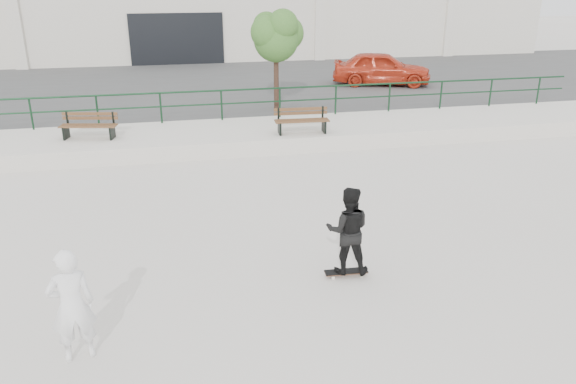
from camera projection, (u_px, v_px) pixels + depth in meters
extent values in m
plane|color=#B8B1A8|center=(232.00, 309.00, 9.18)|extent=(120.00, 120.00, 0.00)
cube|color=beige|center=(195.00, 139.00, 17.74)|extent=(30.00, 3.00, 0.50)
cube|color=#404040|center=(184.00, 89.00, 25.48)|extent=(60.00, 14.00, 0.50)
cylinder|color=#13351D|center=(191.00, 92.00, 18.47)|extent=(28.00, 0.06, 0.06)
cylinder|color=#13351D|center=(191.00, 105.00, 18.63)|extent=(28.00, 0.05, 0.05)
cylinder|color=#13351D|center=(31.00, 114.00, 17.66)|extent=(0.06, 0.06, 1.00)
cylinder|color=#13351D|center=(97.00, 111.00, 18.06)|extent=(0.06, 0.06, 1.00)
cylinder|color=#13351D|center=(161.00, 108.00, 18.45)|extent=(0.06, 0.06, 1.00)
cylinder|color=#13351D|center=(222.00, 105.00, 18.85)|extent=(0.06, 0.06, 1.00)
cylinder|color=#13351D|center=(280.00, 103.00, 19.25)|extent=(0.06, 0.06, 1.00)
cylinder|color=#13351D|center=(336.00, 100.00, 19.64)|extent=(0.06, 0.06, 1.00)
cylinder|color=#13351D|center=(389.00, 98.00, 20.04)|extent=(0.06, 0.06, 1.00)
cylinder|color=#13351D|center=(441.00, 95.00, 20.44)|extent=(0.06, 0.06, 1.00)
cylinder|color=#13351D|center=(491.00, 93.00, 20.84)|extent=(0.06, 0.06, 1.00)
cylinder|color=#13351D|center=(538.00, 91.00, 21.23)|extent=(0.06, 0.06, 1.00)
cube|color=black|center=(177.00, 44.00, 30.41)|extent=(5.00, 0.15, 3.20)
cube|color=silver|center=(14.00, 17.00, 28.24)|extent=(0.60, 0.25, 6.20)
cube|color=silver|center=(320.00, 13.00, 31.41)|extent=(0.60, 0.25, 6.20)
cube|color=silver|center=(451.00, 11.00, 33.00)|extent=(0.60, 0.25, 6.20)
cube|color=#51321C|center=(86.00, 127.00, 16.56)|extent=(1.65, 0.45, 0.04)
cube|color=#51321C|center=(88.00, 126.00, 16.72)|extent=(1.65, 0.45, 0.04)
cube|color=#51321C|center=(90.00, 124.00, 16.87)|extent=(1.65, 0.45, 0.04)
cube|color=#51321C|center=(90.00, 118.00, 16.88)|extent=(1.63, 0.38, 0.09)
cube|color=#51321C|center=(90.00, 114.00, 16.83)|extent=(1.63, 0.38, 0.09)
cube|color=black|center=(66.00, 132.00, 16.79)|extent=(0.15, 0.46, 0.39)
cube|color=black|center=(67.00, 118.00, 16.88)|extent=(0.06, 0.06, 0.39)
cube|color=black|center=(112.00, 132.00, 16.80)|extent=(0.15, 0.46, 0.39)
cube|color=black|center=(113.00, 118.00, 16.88)|extent=(0.06, 0.06, 0.39)
cube|color=#51321C|center=(303.00, 122.00, 17.13)|extent=(1.68, 0.21, 0.04)
cube|color=#51321C|center=(302.00, 121.00, 17.28)|extent=(1.68, 0.21, 0.04)
cube|color=#51321C|center=(301.00, 119.00, 17.44)|extent=(1.68, 0.21, 0.04)
cube|color=#51321C|center=(301.00, 113.00, 17.44)|extent=(1.68, 0.14, 0.09)
cube|color=#51321C|center=(301.00, 109.00, 17.40)|extent=(1.68, 0.14, 0.09)
cube|color=black|center=(280.00, 128.00, 17.26)|extent=(0.08, 0.47, 0.39)
cube|color=black|center=(278.00, 114.00, 17.34)|extent=(0.06, 0.05, 0.39)
cube|color=black|center=(324.00, 126.00, 17.46)|extent=(0.08, 0.47, 0.39)
cube|color=black|center=(323.00, 112.00, 17.54)|extent=(0.06, 0.05, 0.39)
cylinder|color=#402820|center=(276.00, 80.00, 20.27)|extent=(0.18, 0.18, 2.12)
sphere|color=#29551F|center=(276.00, 39.00, 19.76)|extent=(1.59, 1.59, 1.59)
sphere|color=#29551F|center=(287.00, 33.00, 20.03)|extent=(1.24, 1.24, 1.24)
sphere|color=#29551F|center=(267.00, 32.00, 19.43)|extent=(1.15, 1.15, 1.15)
sphere|color=#29551F|center=(283.00, 24.00, 19.28)|extent=(1.06, 1.06, 1.06)
sphere|color=#29551F|center=(267.00, 26.00, 19.87)|extent=(0.97, 0.97, 0.97)
imported|color=red|center=(382.00, 68.00, 24.85)|extent=(4.61, 2.99, 1.46)
cube|color=black|center=(346.00, 271.00, 10.16)|extent=(0.79, 0.24, 0.02)
cube|color=brown|center=(346.00, 272.00, 10.16)|extent=(0.79, 0.24, 0.01)
cube|color=gray|center=(332.00, 274.00, 10.13)|extent=(0.07, 0.16, 0.03)
cube|color=gray|center=(360.00, 272.00, 10.21)|extent=(0.07, 0.16, 0.03)
cylinder|color=beige|center=(333.00, 278.00, 10.05)|extent=(0.06, 0.03, 0.06)
cylinder|color=beige|center=(331.00, 273.00, 10.23)|extent=(0.06, 0.03, 0.06)
cylinder|color=beige|center=(361.00, 276.00, 10.13)|extent=(0.06, 0.03, 0.06)
cylinder|color=beige|center=(358.00, 270.00, 10.31)|extent=(0.06, 0.03, 0.06)
imported|color=black|center=(348.00, 230.00, 9.86)|extent=(0.92, 0.80, 1.62)
imported|color=white|center=(72.00, 306.00, 7.71)|extent=(0.70, 0.55, 1.71)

